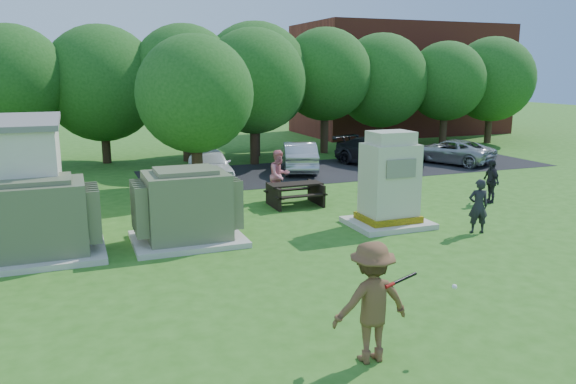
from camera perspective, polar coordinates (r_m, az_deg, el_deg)
name	(u,v)px	position (r m, az deg, el deg)	size (l,w,h in m)	color
ground	(352,284)	(12.78, 6.56, -9.28)	(120.00, 120.00, 0.00)	#2D6619
brick_building	(400,80)	(44.31, 11.28, 11.14)	(15.00, 8.00, 8.00)	maroon
parking_strip	(352,168)	(27.50, 6.49, 2.39)	(20.00, 6.00, 0.01)	#232326
transformer_left	(41,221)	(15.47, -23.83, -2.67)	(3.00, 2.40, 2.07)	beige
transformer_right	(187,208)	(15.69, -10.25, -1.60)	(3.00, 2.40, 2.07)	beige
generator_cabinet	(389,185)	(17.30, 10.25, 0.70)	(2.38, 1.95, 2.90)	beige
picnic_table	(295,192)	(19.73, 0.73, 0.04)	(1.88, 1.41, 0.80)	black
batter	(371,302)	(9.33, 8.46, -11.00)	(1.31, 0.75, 2.02)	brown
person_by_generator	(478,206)	(17.25, 18.76, -1.37)	(0.59, 0.39, 1.61)	black
person_at_picnic	(279,175)	(20.43, -0.90, 1.69)	(0.91, 0.71, 1.86)	pink
person_walking_right	(491,181)	(21.41, 19.92, 1.05)	(0.92, 0.38, 1.58)	#252429
car_white	(210,165)	(24.54, -7.91, 2.76)	(1.61, 3.99, 1.36)	white
car_silver_a	(299,156)	(26.54, 1.13, 3.63)	(1.48, 4.26, 1.40)	#A1A2A6
car_dark	(378,152)	(28.24, 9.12, 4.00)	(1.97, 4.84, 1.40)	black
car_silver_b	(450,151)	(30.02, 16.13, 3.99)	(2.04, 4.42, 1.23)	#A2A3A7
batting_equipment	(408,282)	(9.46, 12.10, -8.96)	(1.40, 0.41, 0.27)	black
tree_row	(219,81)	(29.92, -7.04, 11.16)	(41.30, 13.30, 7.30)	#47301E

